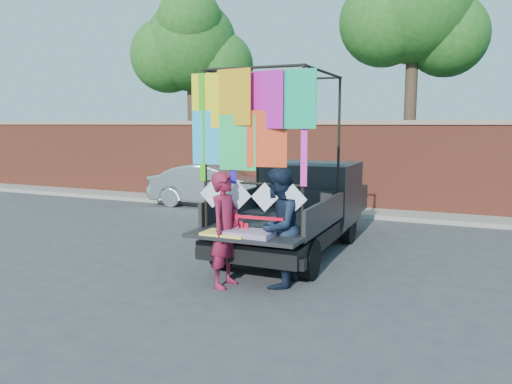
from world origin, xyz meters
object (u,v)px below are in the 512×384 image
at_px(sedan, 214,185).
at_px(man, 278,227).
at_px(pickup_truck, 304,205).
at_px(woman, 225,230).

distance_m(sedan, man, 7.86).
distance_m(pickup_truck, sedan, 5.58).
bearing_deg(man, sedan, -143.04).
bearing_deg(woman, pickup_truck, -2.59).
distance_m(pickup_truck, woman, 2.98).
bearing_deg(sedan, pickup_truck, -139.33).
relative_size(sedan, woman, 2.20).
bearing_deg(pickup_truck, man, -80.46).
height_order(pickup_truck, man, pickup_truck).
xyz_separation_m(pickup_truck, sedan, (-4.13, 3.75, -0.20)).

